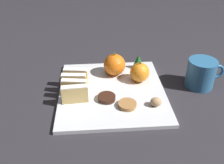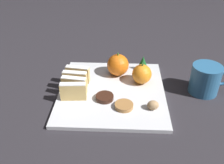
{
  "view_description": "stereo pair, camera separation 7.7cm",
  "coord_description": "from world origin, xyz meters",
  "px_view_note": "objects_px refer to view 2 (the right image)",
  "views": [
    {
      "loc": [
        -0.05,
        -0.64,
        0.47
      ],
      "look_at": [
        0.0,
        0.0,
        0.04
      ],
      "focal_mm": 40.0,
      "sensor_mm": 36.0,
      "label": 1
    },
    {
      "loc": [
        0.03,
        -0.64,
        0.47
      ],
      "look_at": [
        0.0,
        0.0,
        0.04
      ],
      "focal_mm": 40.0,
      "sensor_mm": 36.0,
      "label": 2
    }
  ],
  "objects_px": {
    "chocolate_cookie": "(105,97)",
    "coffee_mug": "(206,79)",
    "orange_near": "(142,74)",
    "orange_far": "(118,65)",
    "walnut": "(153,105)"
  },
  "relations": [
    {
      "from": "chocolate_cookie",
      "to": "walnut",
      "type": "bearing_deg",
      "value": -15.76
    },
    {
      "from": "orange_far",
      "to": "coffee_mug",
      "type": "height_order",
      "value": "same"
    },
    {
      "from": "walnut",
      "to": "chocolate_cookie",
      "type": "distance_m",
      "value": 0.15
    },
    {
      "from": "orange_near",
      "to": "coffee_mug",
      "type": "bearing_deg",
      "value": -7.75
    },
    {
      "from": "chocolate_cookie",
      "to": "coffee_mug",
      "type": "xyz_separation_m",
      "value": [
        0.31,
        0.07,
        0.03
      ]
    },
    {
      "from": "orange_far",
      "to": "walnut",
      "type": "bearing_deg",
      "value": -60.31
    },
    {
      "from": "orange_near",
      "to": "orange_far",
      "type": "xyz_separation_m",
      "value": [
        -0.08,
        0.05,
        0.01
      ]
    },
    {
      "from": "orange_far",
      "to": "chocolate_cookie",
      "type": "distance_m",
      "value": 0.15
    },
    {
      "from": "orange_near",
      "to": "orange_far",
      "type": "bearing_deg",
      "value": 149.1
    },
    {
      "from": "orange_near",
      "to": "chocolate_cookie",
      "type": "distance_m",
      "value": 0.15
    },
    {
      "from": "orange_far",
      "to": "coffee_mug",
      "type": "distance_m",
      "value": 0.28
    },
    {
      "from": "orange_far",
      "to": "orange_near",
      "type": "bearing_deg",
      "value": -30.9
    },
    {
      "from": "orange_far",
      "to": "chocolate_cookie",
      "type": "bearing_deg",
      "value": -103.92
    },
    {
      "from": "orange_near",
      "to": "orange_far",
      "type": "relative_size",
      "value": 0.87
    },
    {
      "from": "orange_near",
      "to": "walnut",
      "type": "xyz_separation_m",
      "value": [
        0.03,
        -0.14,
        -0.02
      ]
    }
  ]
}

